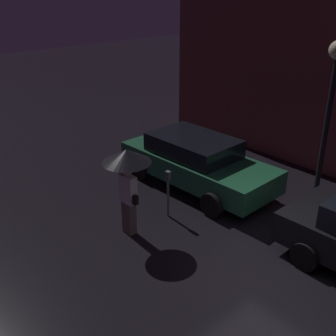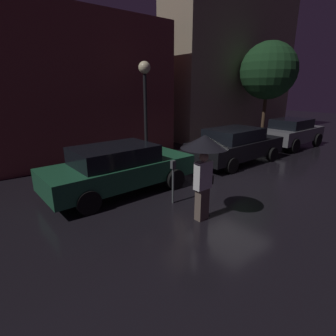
{
  "view_description": "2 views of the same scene",
  "coord_description": "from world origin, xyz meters",
  "views": [
    {
      "loc": [
        3.92,
        -6.33,
        5.52
      ],
      "look_at": [
        -3.21,
        -0.0,
        1.18
      ],
      "focal_mm": 45.0,
      "sensor_mm": 36.0,
      "label": 1
    },
    {
      "loc": [
        -7.28,
        -5.5,
        3.14
      ],
      "look_at": [
        -2.87,
        0.11,
        0.94
      ],
      "focal_mm": 28.0,
      "sensor_mm": 36.0,
      "label": 2
    }
  ],
  "objects": [
    {
      "name": "parked_car_green",
      "position": [
        -3.7,
        1.51,
        0.77
      ],
      "size": [
        4.7,
        2.06,
        1.46
      ],
      "rotation": [
        0.0,
        0.0,
        0.03
      ],
      "color": "#1E5638",
      "rests_on": "ground"
    },
    {
      "name": "building_facade_left",
      "position": [
        -3.43,
        6.5,
        3.06
      ],
      "size": [
        9.51,
        3.0,
        6.12
      ],
      "color": "brown",
      "rests_on": "ground"
    },
    {
      "name": "parked_car_grey",
      "position": [
        6.74,
        1.49,
        0.81
      ],
      "size": [
        4.07,
        1.93,
        1.53
      ],
      "rotation": [
        0.0,
        0.0,
        0.02
      ],
      "color": "slate",
      "rests_on": "ground"
    },
    {
      "name": "parked_car_black",
      "position": [
        1.84,
        1.41,
        0.77
      ],
      "size": [
        4.55,
        2.07,
        1.49
      ],
      "rotation": [
        0.0,
        0.0,
        0.02
      ],
      "color": "black",
      "rests_on": "ground"
    },
    {
      "name": "parking_meter",
      "position": [
        -2.96,
        -0.23,
        0.77
      ],
      "size": [
        0.12,
        0.1,
        1.24
      ],
      "color": "#4C5154",
      "rests_on": "ground"
    },
    {
      "name": "pedestrian_with_umbrella",
      "position": [
        -3.0,
        -1.4,
        1.69
      ],
      "size": [
        1.1,
        1.1,
        2.11
      ],
      "rotation": [
        0.0,
        0.0,
        0.03
      ],
      "color": "#66564C",
      "rests_on": "ground"
    },
    {
      "name": "street_lamp_near",
      "position": [
        -1.19,
        3.77,
        3.09
      ],
      "size": [
        0.48,
        0.48,
        4.14
      ],
      "color": "black",
      "rests_on": "ground"
    },
    {
      "name": "street_tree",
      "position": [
        6.88,
        3.36,
        4.03
      ],
      "size": [
        3.15,
        3.15,
        5.61
      ],
      "color": "#473323",
      "rests_on": "ground"
    },
    {
      "name": "ground_plane",
      "position": [
        0.0,
        0.0,
        0.0
      ],
      "size": [
        60.0,
        60.0,
        0.0
      ],
      "primitive_type": "plane",
      "color": "black"
    },
    {
      "name": "building_facade_right",
      "position": [
        7.47,
        6.5,
        4.51
      ],
      "size": [
        9.95,
        3.0,
        9.02
      ],
      "color": "gray",
      "rests_on": "ground"
    }
  ]
}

